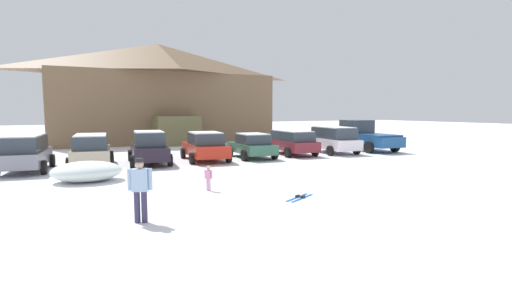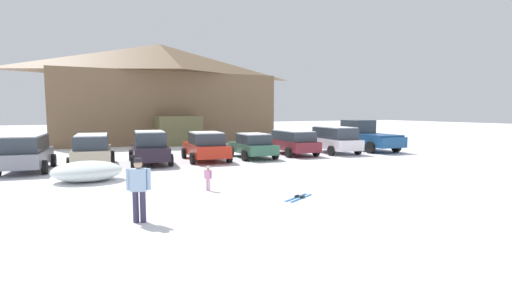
{
  "view_description": "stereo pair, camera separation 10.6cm",
  "coord_description": "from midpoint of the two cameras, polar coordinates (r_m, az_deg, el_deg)",
  "views": [
    {
      "loc": [
        -6.11,
        -8.02,
        2.88
      ],
      "look_at": [
        1.22,
        6.58,
        1.1
      ],
      "focal_mm": 28.0,
      "sensor_mm": 36.0,
      "label": 1
    },
    {
      "loc": [
        -6.01,
        -8.06,
        2.88
      ],
      "look_at": [
        1.22,
        6.58,
        1.1
      ],
      "focal_mm": 28.0,
      "sensor_mm": 36.0,
      "label": 2
    }
  ],
  "objects": [
    {
      "name": "parked_red_sedan",
      "position": [
        22.97,
        -7.05,
        1.05
      ],
      "size": [
        2.63,
        4.67,
        1.65
      ],
      "color": "red",
      "rests_on": "ground"
    },
    {
      "name": "parked_white_suv",
      "position": [
        27.26,
        11.21,
        2.04
      ],
      "size": [
        2.54,
        4.47,
        1.78
      ],
      "color": "white",
      "rests_on": "ground"
    },
    {
      "name": "ski_lodge",
      "position": [
        38.45,
        -13.39,
        8.49
      ],
      "size": [
        19.89,
        11.6,
        8.91
      ],
      "color": "brown",
      "rests_on": "ground"
    },
    {
      "name": "parked_maroon_van",
      "position": [
        25.93,
        5.38,
        1.73
      ],
      "size": [
        2.42,
        4.65,
        1.58
      ],
      "color": "maroon",
      "rests_on": "ground"
    },
    {
      "name": "ground",
      "position": [
        10.47,
        10.45,
        -9.85
      ],
      "size": [
        160.0,
        160.0,
        0.0
      ],
      "primitive_type": "plane",
      "color": "white"
    },
    {
      "name": "parked_beige_suv",
      "position": [
        22.2,
        -22.24,
        0.61
      ],
      "size": [
        2.52,
        4.34,
        1.65
      ],
      "color": "#BFAD93",
      "rests_on": "ground"
    },
    {
      "name": "pair_of_skis",
      "position": [
        13.27,
        6.4,
        -6.26
      ],
      "size": [
        1.37,
        0.95,
        0.08
      ],
      "color": "#1B64B5",
      "rests_on": "ground"
    },
    {
      "name": "skier_child_in_pink_snowsuit",
      "position": [
        14.39,
        -6.66,
        -3.33
      ],
      "size": [
        0.23,
        0.28,
        0.89
      ],
      "color": "#E4B5CB",
      "rests_on": "ground"
    },
    {
      "name": "parked_black_sedan",
      "position": [
        22.24,
        -14.81,
        0.85
      ],
      "size": [
        2.52,
        4.87,
        1.77
      ],
      "color": "black",
      "rests_on": "ground"
    },
    {
      "name": "pickup_truck",
      "position": [
        29.9,
        15.45,
        2.38
      ],
      "size": [
        2.74,
        5.83,
        2.15
      ],
      "color": "navy",
      "rests_on": "ground"
    },
    {
      "name": "skier_adult_in_blue_parka",
      "position": [
        10.64,
        -16.14,
        -4.53
      ],
      "size": [
        0.59,
        0.36,
        1.67
      ],
      "color": "#363150",
      "rests_on": "ground"
    },
    {
      "name": "parked_grey_wagon",
      "position": [
        21.7,
        -29.83,
        0.22
      ],
      "size": [
        2.47,
        4.52,
        1.73
      ],
      "color": "gray",
      "rests_on": "ground"
    },
    {
      "name": "parked_green_coupe",
      "position": [
        24.03,
        -0.35,
        1.17
      ],
      "size": [
        2.34,
        4.15,
        1.49
      ],
      "color": "#32624C",
      "rests_on": "ground"
    },
    {
      "name": "plowed_snow_pile",
      "position": [
        17.6,
        -22.83,
        -2.34
      ],
      "size": [
        2.73,
        2.18,
        0.82
      ],
      "primitive_type": "ellipsoid",
      "color": "white",
      "rests_on": "ground"
    }
  ]
}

